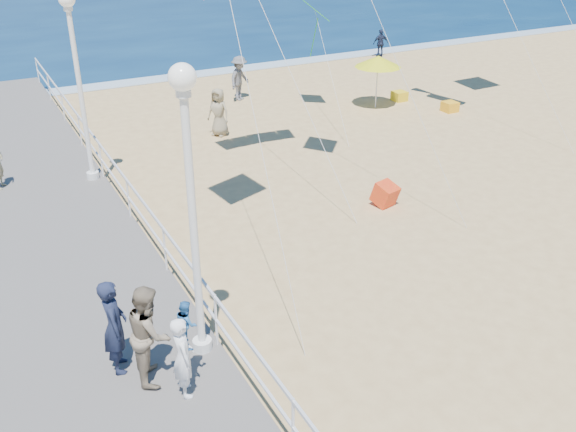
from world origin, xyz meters
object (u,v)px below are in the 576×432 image
lamp_post_far (77,69)px  spectator_0 (115,326)px  beach_walker_b (381,43)px  beach_walker_c (219,112)px  lamp_post_mid (191,189)px  beach_chair_right (450,107)px  beach_umbrella (378,61)px  woman_holding_toddler (183,357)px  beach_walker_a (240,78)px  toddler_held (186,323)px  box_kite (385,196)px  spectator_1 (149,333)px  beach_chair_left (399,96)px

lamp_post_far → spectator_0: (-1.48, -8.81, -2.36)m
beach_walker_b → beach_walker_c: 14.72m
lamp_post_mid → spectator_0: bearing=172.7°
lamp_post_mid → beach_chair_right: lamp_post_mid is taller
beach_umbrella → lamp_post_mid: bearing=-135.5°
beach_walker_b → beach_chair_right: (-3.16, -9.40, -0.53)m
lamp_post_mid → beach_umbrella: bearing=44.5°
woman_holding_toddler → spectator_0: 1.42m
beach_walker_a → beach_umbrella: (4.52, -3.63, 0.97)m
woman_holding_toddler → toddler_held: (0.15, 0.15, 0.52)m
beach_walker_c → beach_chair_right: size_ratio=3.17×
lamp_post_far → spectator_0: bearing=-99.6°
lamp_post_far → woman_holding_toddler: (-0.66, -9.96, -2.51)m
toddler_held → beach_umbrella: beach_umbrella is taller
box_kite → woman_holding_toddler: bearing=-161.8°
spectator_0 → spectator_1: size_ratio=0.99×
woman_holding_toddler → beach_walker_c: (5.85, 12.80, -0.28)m
toddler_held → box_kite: size_ratio=1.42×
lamp_post_far → toddler_held: size_ratio=6.23×
beach_walker_a → beach_walker_b: (10.04, 3.90, -0.21)m
woman_holding_toddler → beach_walker_a: bearing=-19.5°
spectator_1 → beach_chair_left: spectator_1 is taller
woman_holding_toddler → beach_chair_right: bearing=-46.7°
spectator_1 → beach_walker_a: spectator_1 is taller
woman_holding_toddler → beach_umbrella: (12.88, 12.95, 0.76)m
beach_walker_a → box_kite: size_ratio=3.12×
toddler_held → beach_chair_left: 19.39m
toddler_held → beach_chair_left: size_ratio=1.55×
box_kite → beach_umbrella: bearing=41.8°
beach_walker_b → beach_chair_left: 8.28m
beach_walker_c → beach_chair_left: (8.49, 0.48, -0.67)m
lamp_post_mid → beach_chair_left: size_ratio=9.67×
beach_walker_b → beach_walker_a: bearing=33.3°
beach_chair_right → spectator_0: bearing=-148.3°
beach_walker_a → beach_umbrella: bearing=-73.7°
lamp_post_mid → woman_holding_toddler: lamp_post_mid is taller
spectator_0 → beach_walker_c: spectator_0 is taller
beach_walker_a → spectator_1: bearing=-153.5°
beach_walker_c → beach_walker_b: bearing=86.2°
beach_umbrella → toddler_held: bearing=-134.8°
woman_holding_toddler → beach_umbrella: size_ratio=0.71×
spectator_0 → box_kite: spectator_0 is taller
toddler_held → beach_chair_right: (15.09, 10.93, -1.48)m
lamp_post_mid → spectator_0: lamp_post_mid is taller
spectator_0 → beach_chair_left: bearing=-40.3°
toddler_held → beach_walker_b: bearing=-34.6°
beach_walker_b → beach_chair_right: size_ratio=2.64×
beach_chair_left → beach_chair_right: same height
lamp_post_mid → toddler_held: bearing=-122.3°
woman_holding_toddler → spectator_1: size_ratio=0.83×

